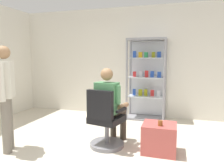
% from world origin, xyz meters
% --- Properties ---
extents(back_wall, '(6.00, 0.10, 2.70)m').
position_xyz_m(back_wall, '(0.00, 3.00, 1.35)').
color(back_wall, silver).
rests_on(back_wall, ground).
extents(display_cabinet_main, '(0.90, 0.45, 1.90)m').
position_xyz_m(display_cabinet_main, '(0.40, 2.76, 0.97)').
color(display_cabinet_main, gray).
rests_on(display_cabinet_main, ground).
extents(office_chair, '(0.61, 0.58, 0.96)m').
position_xyz_m(office_chair, '(-0.01, 0.86, 0.39)').
color(office_chair, slate).
rests_on(office_chair, ground).
extents(seated_shopkeeper, '(0.55, 0.61, 1.29)m').
position_xyz_m(seated_shopkeeper, '(0.03, 1.02, 0.71)').
color(seated_shopkeeper, '#3F382D').
rests_on(seated_shopkeeper, ground).
extents(storage_crate, '(0.51, 0.46, 0.45)m').
position_xyz_m(storage_crate, '(0.84, 0.94, 0.22)').
color(storage_crate, '#B24C47').
rests_on(storage_crate, ground).
extents(tea_glass, '(0.07, 0.07, 0.08)m').
position_xyz_m(tea_glass, '(0.86, 0.86, 0.49)').
color(tea_glass, brown).
rests_on(tea_glass, storage_crate).
extents(standing_customer, '(0.38, 0.46, 1.63)m').
position_xyz_m(standing_customer, '(-1.42, 0.32, 0.93)').
color(standing_customer, slate).
rests_on(standing_customer, ground).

